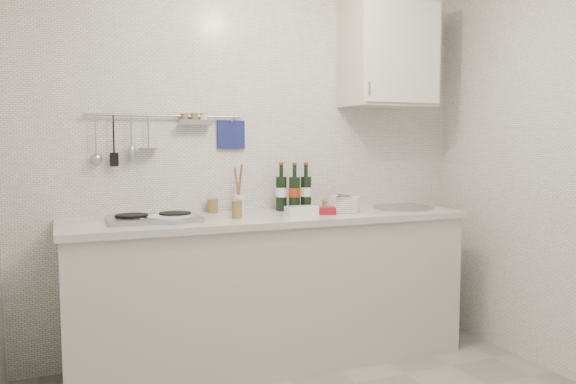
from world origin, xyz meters
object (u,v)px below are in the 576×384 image
Objects in this scene: plate_stack_sink at (343,204)px; wine_bottles at (294,187)px; plate_stack_hob at (168,218)px; wall_cabinet at (389,55)px; utensil_crock at (239,201)px.

plate_stack_sink is 0.83× the size of wine_bottles.
plate_stack_hob is 0.88m from wine_bottles.
wine_bottles is at bearing 151.35° from plate_stack_sink.
utensil_crock is at bearing 174.66° from wall_cabinet.
wall_cabinet reaches higher than plate_stack_hob.
utensil_crock is at bearing 28.17° from plate_stack_hob.
plate_stack_sink is 0.85× the size of utensil_crock.
wall_cabinet is 1.11m from wine_bottles.
wall_cabinet is 2.71× the size of plate_stack_sink.
plate_stack_sink is at bearing -18.79° from utensil_crock.
wine_bottles reaches higher than plate_stack_hob.
utensil_crock is at bearing 169.88° from wine_bottles.
wine_bottles is (0.85, 0.20, 0.14)m from plate_stack_hob.
utensil_crock is (-1.03, 0.10, -0.96)m from wall_cabinet.
wine_bottles is at bearing 13.41° from plate_stack_hob.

